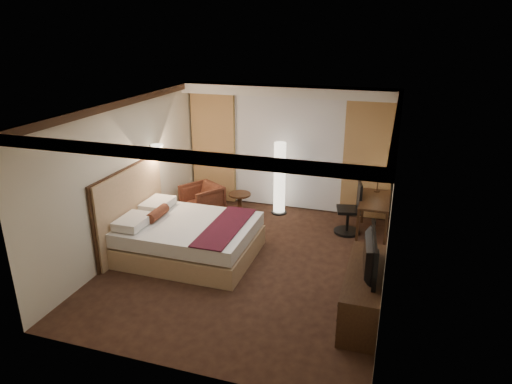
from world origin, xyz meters
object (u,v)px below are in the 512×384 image
(office_chair, at_px, (348,208))
(bed, at_px, (190,239))
(armchair, at_px, (202,199))
(television, at_px, (365,249))
(side_table, at_px, (240,205))
(desk, at_px, (374,217))
(dresser, at_px, (363,292))
(floor_lamp, at_px, (280,178))

(office_chair, bearing_deg, bed, -156.99)
(armchair, bearing_deg, television, -3.41)
(armchair, distance_m, office_chair, 3.08)
(side_table, xyz_separation_m, desk, (2.77, -0.08, 0.12))
(bed, distance_m, dresser, 3.18)
(side_table, height_order, desk, desk)
(office_chair, bearing_deg, side_table, 164.24)
(office_chair, distance_m, television, 2.72)
(desk, xyz_separation_m, television, (0.02, -2.67, 0.63))
(side_table, xyz_separation_m, dresser, (2.82, -2.76, 0.08))
(office_chair, relative_size, dresser, 0.60)
(bed, xyz_separation_m, desk, (3.02, 1.85, 0.05))
(bed, height_order, desk, desk)
(side_table, bearing_deg, floor_lamp, 30.20)
(desk, height_order, office_chair, office_chair)
(side_table, height_order, television, television)
(television, bearing_deg, bed, 68.41)
(side_table, bearing_deg, dresser, -44.36)
(desk, bearing_deg, dresser, -88.93)
(television, bearing_deg, office_chair, 4.56)
(dresser, relative_size, television, 1.59)
(floor_lamp, bearing_deg, desk, -14.43)
(desk, bearing_deg, office_chair, -174.13)
(bed, xyz_separation_m, floor_lamp, (0.99, 2.37, 0.46))
(desk, xyz_separation_m, office_chair, (-0.49, -0.05, 0.15))
(bed, distance_m, side_table, 1.95)
(dresser, bearing_deg, bed, 164.91)
(armchair, height_order, side_table, armchair)
(dresser, bearing_deg, desk, 91.07)
(armchair, distance_m, side_table, 0.82)
(bed, bearing_deg, floor_lamp, 67.23)
(armchair, relative_size, office_chair, 0.72)
(floor_lamp, distance_m, television, 3.80)
(bed, bearing_deg, armchair, 107.30)
(bed, xyz_separation_m, television, (3.04, -0.83, 0.67))
(floor_lamp, height_order, television, floor_lamp)
(office_chair, bearing_deg, floor_lamp, 147.25)
(desk, distance_m, dresser, 2.68)
(desk, bearing_deg, bed, -148.51)
(armchair, xyz_separation_m, office_chair, (3.07, 0.06, 0.15))
(armchair, relative_size, desk, 0.64)
(bed, height_order, floor_lamp, floor_lamp)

